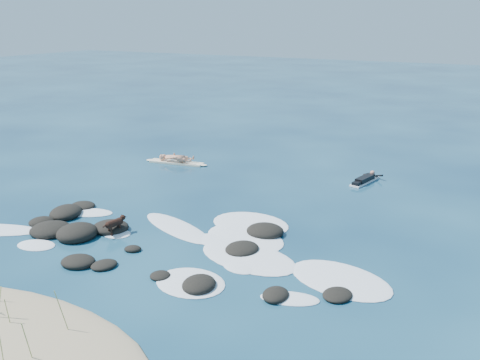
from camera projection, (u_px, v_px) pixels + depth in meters
The scene contains 6 objects.
ground at pixel (183, 229), 20.08m from camera, with size 160.00×160.00×0.00m, color #0A2642.
reef_rocks at pixel (122, 236), 19.24m from camera, with size 13.05×6.42×0.63m.
breaking_foam at pixel (211, 244), 18.79m from camera, with size 16.60×7.68×0.12m.
standing_surfer_rig at pixel (176, 149), 28.76m from camera, with size 3.63×1.10×2.06m.
paddling_surfer_rig at pixel (365, 180), 25.70m from camera, with size 1.17×2.43×0.42m.
dog at pixel (115, 223), 19.49m from camera, with size 0.40×1.09×0.69m.
Camera 1 is at (10.67, -15.43, 7.71)m, focal length 40.00 mm.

